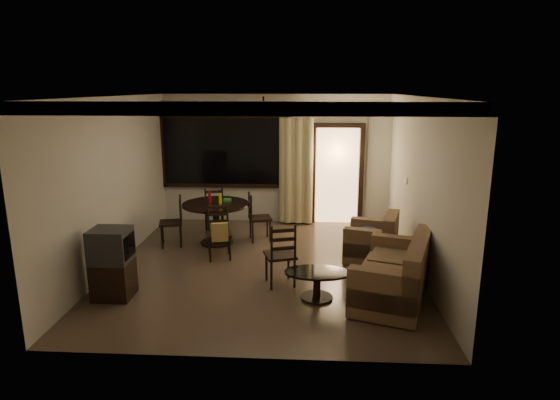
# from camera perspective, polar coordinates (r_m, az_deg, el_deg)

# --- Properties ---
(ground) EXTENTS (5.50, 5.50, 0.00)m
(ground) POSITION_cam_1_polar(r_m,az_deg,el_deg) (7.97, -1.88, -8.06)
(ground) COLOR #7F6651
(ground) RESTS_ON ground
(room_shell) EXTENTS (5.50, 6.70, 5.50)m
(room_shell) POSITION_cam_1_polar(r_m,az_deg,el_deg) (9.21, 2.73, 6.67)
(room_shell) COLOR beige
(room_shell) RESTS_ON ground
(dining_table) EXTENTS (1.26, 1.26, 1.01)m
(dining_table) POSITION_cam_1_polar(r_m,az_deg,el_deg) (9.01, -7.81, -1.43)
(dining_table) COLOR black
(dining_table) RESTS_ON ground
(dining_chair_west) EXTENTS (0.51, 0.51, 0.95)m
(dining_chair_west) POSITION_cam_1_polar(r_m,az_deg,el_deg) (9.10, -13.02, -3.73)
(dining_chair_west) COLOR black
(dining_chair_west) RESTS_ON ground
(dining_chair_east) EXTENTS (0.51, 0.51, 0.95)m
(dining_chair_east) POSITION_cam_1_polar(r_m,az_deg,el_deg) (9.18, -2.52, -3.24)
(dining_chair_east) COLOR black
(dining_chair_east) RESTS_ON ground
(dining_chair_south) EXTENTS (0.51, 0.55, 0.95)m
(dining_chair_south) POSITION_cam_1_polar(r_m,az_deg,el_deg) (8.28, -7.41, -5.07)
(dining_chair_south) COLOR black
(dining_chair_south) RESTS_ON ground
(dining_chair_north) EXTENTS (0.51, 0.51, 0.95)m
(dining_chair_north) POSITION_cam_1_polar(r_m,az_deg,el_deg) (9.86, -8.02, -2.17)
(dining_chair_north) COLOR black
(dining_chair_north) RESTS_ON ground
(tv_cabinet) EXTENTS (0.55, 0.49, 1.02)m
(tv_cabinet) POSITION_cam_1_polar(r_m,az_deg,el_deg) (7.09, -19.76, -7.27)
(tv_cabinet) COLOR black
(tv_cabinet) RESTS_ON ground
(sofa) EXTENTS (1.39, 1.87, 0.90)m
(sofa) POSITION_cam_1_polar(r_m,az_deg,el_deg) (6.84, 14.02, -8.99)
(sofa) COLOR #40271E
(sofa) RESTS_ON ground
(armchair) EXTENTS (1.03, 1.03, 0.84)m
(armchair) POSITION_cam_1_polar(r_m,az_deg,el_deg) (8.24, 11.41, -5.03)
(armchair) COLOR #40271E
(armchair) RESTS_ON ground
(coffee_table) EXTENTS (0.93, 0.56, 0.41)m
(coffee_table) POSITION_cam_1_polar(r_m,az_deg,el_deg) (6.74, 4.54, -9.75)
(coffee_table) COLOR black
(coffee_table) RESTS_ON ground
(side_chair) EXTENTS (0.55, 0.55, 0.99)m
(side_chair) POSITION_cam_1_polar(r_m,az_deg,el_deg) (7.16, 0.05, -8.07)
(side_chair) COLOR black
(side_chair) RESTS_ON ground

